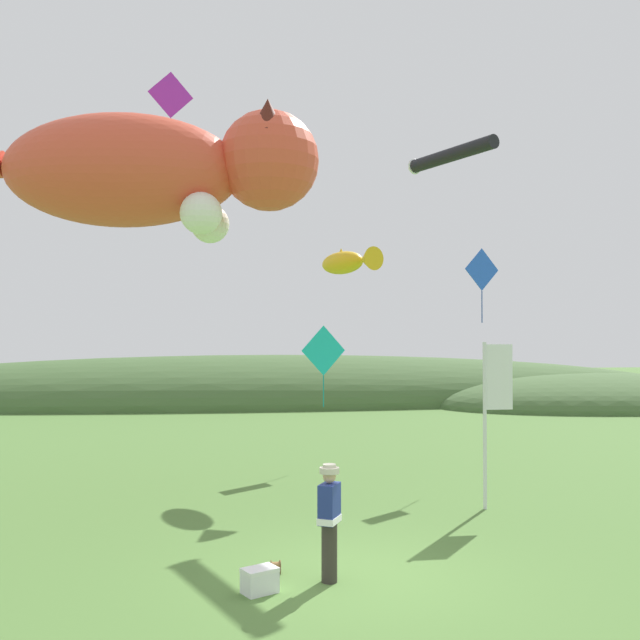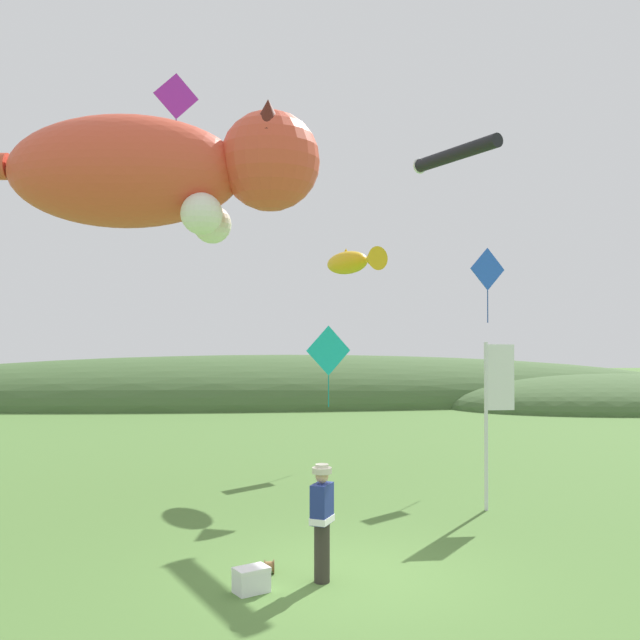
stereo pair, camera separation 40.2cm
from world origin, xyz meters
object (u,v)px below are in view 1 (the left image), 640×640
festival_banner_pole (492,400)px  festival_attendant (329,519)px  picnic_cooler (260,580)px  kite_giant_cat (155,172)px  kite_spool (276,567)px  kite_tube_streamer (450,155)px  kite_fish_windsock (348,262)px  kite_diamond_violet (171,96)px  kite_diamond_teal (324,351)px  kite_diamond_blue (482,270)px

festival_banner_pole → festival_attendant: bearing=-136.2°
picnic_cooler → festival_attendant: bearing=16.5°
kite_giant_cat → kite_spool: bearing=-64.3°
picnic_cooler → festival_banner_pole: festival_banner_pole is taller
kite_giant_cat → kite_tube_streamer: size_ratio=3.21×
picnic_cooler → kite_fish_windsock: (2.87, 9.14, 5.55)m
kite_giant_cat → kite_fish_windsock: 6.25m
kite_spool → kite_diamond_violet: size_ratio=0.10×
festival_attendant → kite_giant_cat: kite_giant_cat is taller
kite_diamond_teal → festival_banner_pole: bearing=-62.3°
kite_spool → kite_diamond_violet: (-2.32, 9.08, 10.31)m
kite_diamond_violet → festival_banner_pole: bearing=-37.9°
kite_tube_streamer → kite_diamond_violet: bearing=162.8°
kite_giant_cat → kite_diamond_teal: size_ratio=4.15×
picnic_cooler → kite_giant_cat: size_ratio=0.06×
picnic_cooler → kite_diamond_teal: (2.28, 9.77, 3.05)m
kite_giant_cat → festival_attendant: bearing=-59.6°
festival_banner_pole → kite_tube_streamer: size_ratio=1.18×
kite_tube_streamer → kite_diamond_blue: size_ratio=1.44×
kite_giant_cat → kite_diamond_violet: size_ratio=4.38×
kite_fish_windsock → kite_diamond_teal: 2.64m
festival_attendant → picnic_cooler: (-1.06, -0.31, -0.77)m
kite_giant_cat → kite_diamond_teal: 7.25m
kite_diamond_blue → kite_tube_streamer: bearing=-136.7°
kite_diamond_violet → kite_diamond_blue: 10.02m
kite_spool → kite_diamond_violet: kite_diamond_violet is taller
kite_giant_cat → kite_fish_windsock: kite_giant_cat is taller
festival_banner_pole → kite_fish_windsock: size_ratio=1.46×
kite_diamond_violet → kite_diamond_blue: bearing=-7.0°
festival_attendant → kite_spool: bearing=149.1°
festival_banner_pole → kite_diamond_violet: (-7.21, 5.60, 8.09)m
kite_spool → picnic_cooler: bearing=-110.1°
picnic_cooler → kite_tube_streamer: bearing=54.8°
kite_giant_cat → kite_diamond_blue: 9.43m
festival_attendant → kite_fish_windsock: size_ratio=0.73×
picnic_cooler → kite_diamond_teal: size_ratio=0.25×
kite_giant_cat → kite_diamond_violet: (0.02, 4.20, 3.09)m
kite_spool → kite_diamond_violet: 13.93m
picnic_cooler → kite_diamond_blue: (6.64, 8.80, 5.33)m
kite_spool → festival_attendant: bearing=-30.9°
kite_diamond_violet → kite_diamond_blue: (8.68, -1.06, -4.91)m
kite_spool → festival_banner_pole: (4.88, 3.47, 2.22)m
festival_attendant → kite_spool: size_ratio=8.42×
festival_banner_pole → kite_giant_cat: 8.91m
picnic_cooler → kite_diamond_teal: bearing=76.9°
festival_attendant → kite_diamond_violet: bearing=108.0°
kite_tube_streamer → kite_diamond_blue: kite_tube_streamer is taller
picnic_cooler → kite_fish_windsock: 11.07m
kite_tube_streamer → kite_spool: bearing=-126.6°
festival_attendant → kite_tube_streamer: kite_tube_streamer is taller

